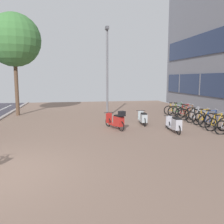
% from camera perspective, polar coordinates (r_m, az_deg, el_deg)
% --- Properties ---
extents(ground, '(21.00, 40.00, 0.13)m').
position_cam_1_polar(ground, '(7.25, -13.64, -13.14)').
color(ground, '#27222E').
extents(bicycle_rack_02, '(1.30, 0.48, 0.94)m').
position_cam_1_polar(bicycle_rack_02, '(12.98, 23.39, -2.62)').
color(bicycle_rack_02, black).
rests_on(bicycle_rack_02, ground).
extents(bicycle_rack_03, '(1.35, 0.55, 1.02)m').
position_cam_1_polar(bicycle_rack_03, '(13.71, 22.21, -1.93)').
color(bicycle_rack_03, black).
rests_on(bicycle_rack_03, ground).
extents(bicycle_rack_04, '(1.34, 0.47, 0.98)m').
position_cam_1_polar(bicycle_rack_04, '(14.37, 20.67, -1.47)').
color(bicycle_rack_04, black).
rests_on(bicycle_rack_04, ground).
extents(bicycle_rack_05, '(1.29, 0.48, 0.95)m').
position_cam_1_polar(bicycle_rack_05, '(15.00, 18.96, -1.05)').
color(bicycle_rack_05, black).
rests_on(bicycle_rack_05, ground).
extents(bicycle_rack_06, '(1.36, 0.55, 1.03)m').
position_cam_1_polar(bicycle_rack_06, '(15.66, 17.48, -0.53)').
color(bicycle_rack_06, black).
rests_on(bicycle_rack_06, ground).
extents(bicycle_rack_07, '(1.40, 0.48, 1.00)m').
position_cam_1_polar(bicycle_rack_07, '(16.41, 16.71, -0.16)').
color(bicycle_rack_07, black).
rests_on(bicycle_rack_07, ground).
extents(bicycle_rack_08, '(1.36, 0.54, 1.01)m').
position_cam_1_polar(bicycle_rack_08, '(17.04, 15.17, 0.20)').
color(bicycle_rack_08, black).
rests_on(bicycle_rack_08, ground).
extents(bicycle_rack_09, '(1.23, 0.51, 0.94)m').
position_cam_1_polar(bicycle_rack_09, '(17.73, 14.02, 0.45)').
color(bicycle_rack_09, black).
rests_on(bicycle_rack_09, ground).
extents(scooter_near, '(0.52, 1.65, 0.74)m').
position_cam_1_polar(scooter_near, '(13.54, 7.24, -1.45)').
color(scooter_near, black).
rests_on(scooter_near, ground).
extents(scooter_mid, '(0.88, 1.78, 1.01)m').
position_cam_1_polar(scooter_mid, '(12.22, 1.13, -2.01)').
color(scooter_mid, black).
rests_on(scooter_mid, ground).
extents(scooter_far, '(0.52, 1.81, 0.77)m').
position_cam_1_polar(scooter_far, '(11.91, 14.47, -2.80)').
color(scooter_far, black).
rests_on(scooter_far, ground).
extents(lamp_post, '(0.20, 0.52, 5.78)m').
position_cam_1_polar(lamp_post, '(15.94, -1.14, 10.25)').
color(lamp_post, slate).
rests_on(lamp_post, ground).
extents(street_tree, '(3.54, 3.54, 6.86)m').
position_cam_1_polar(street_tree, '(18.19, -21.91, 15.30)').
color(street_tree, brown).
rests_on(street_tree, ground).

